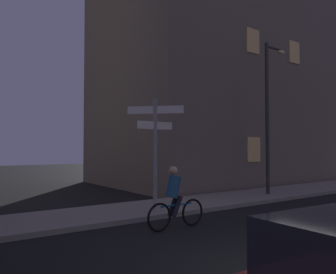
{
  "coord_description": "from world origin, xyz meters",
  "views": [
    {
      "loc": [
        -4.74,
        -3.14,
        2.09
      ],
      "look_at": [
        1.53,
        5.66,
        2.43
      ],
      "focal_mm": 36.17,
      "sensor_mm": 36.0,
      "label": 1
    }
  ],
  "objects": [
    {
      "name": "sidewalk_kerb",
      "position": [
        0.0,
        6.36,
        0.07
      ],
      "size": [
        40.0,
        2.61,
        0.14
      ],
      "primitive_type": "cube",
      "color": "gray",
      "rests_on": "ground_plane"
    },
    {
      "name": "signpost",
      "position": [
        1.03,
        5.65,
        2.24
      ],
      "size": [
        1.28,
        1.28,
        3.48
      ],
      "color": "gray",
      "rests_on": "sidewalk_kerb"
    },
    {
      "name": "street_lamp",
      "position": [
        7.19,
        6.11,
        3.88
      ],
      "size": [
        1.29,
        0.28,
        6.45
      ],
      "color": "#2D2D30",
      "rests_on": "sidewalk_kerb"
    },
    {
      "name": "cyclist",
      "position": [
        0.48,
        3.88,
        0.75
      ],
      "size": [
        1.82,
        0.34,
        1.61
      ],
      "color": "black",
      "rests_on": "ground_plane"
    },
    {
      "name": "building_right_block",
      "position": [
        9.91,
        12.36,
        9.5
      ],
      "size": [
        13.61,
        9.05,
        19.01
      ],
      "color": "#6B6056",
      "rests_on": "ground_plane"
    }
  ]
}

